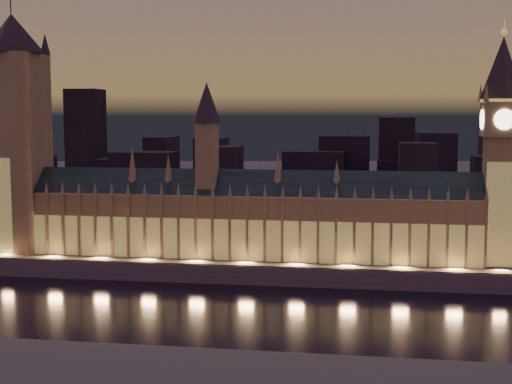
# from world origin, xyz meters

# --- Properties ---
(ground_plane) EXTENTS (2000.00, 2000.00, 0.00)m
(ground_plane) POSITION_xyz_m (0.00, 0.00, 0.00)
(ground_plane) COLOR black
(ground_plane) RESTS_ON ground
(north_bank) EXTENTS (2000.00, 960.00, 8.00)m
(north_bank) POSITION_xyz_m (0.00, 520.00, 4.00)
(north_bank) COLOR #3C433C
(north_bank) RESTS_ON ground
(embankment_wall) EXTENTS (2000.00, 2.50, 8.00)m
(embankment_wall) POSITION_xyz_m (0.00, 41.00, 4.00)
(embankment_wall) COLOR #524056
(embankment_wall) RESTS_ON ground
(palace_of_westminster) EXTENTS (202.00, 21.86, 78.00)m
(palace_of_westminster) POSITION_xyz_m (0.76, 61.74, 26.37)
(palace_of_westminster) COLOR #917A4F
(palace_of_westminster) RESTS_ON north_bank
(victoria_tower) EXTENTS (31.68, 31.68, 121.84)m
(victoria_tower) POSITION_xyz_m (-110.00, 61.92, 68.47)
(victoria_tower) COLOR #917A4F
(victoria_tower) RESTS_ON north_bank
(elizabeth_tower) EXTENTS (18.00, 18.00, 102.58)m
(elizabeth_tower) POSITION_xyz_m (108.00, 61.92, 65.04)
(elizabeth_tower) COLOR #917A4F
(elizabeth_tower) RESTS_ON north_bank
(city_backdrop) EXTENTS (466.45, 215.63, 84.53)m
(city_backdrop) POSITION_xyz_m (38.08, 247.58, 31.26)
(city_backdrop) COLOR black
(city_backdrop) RESTS_ON north_bank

